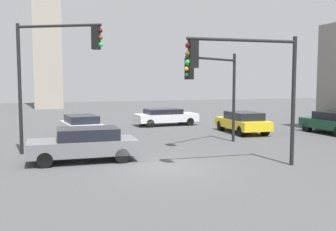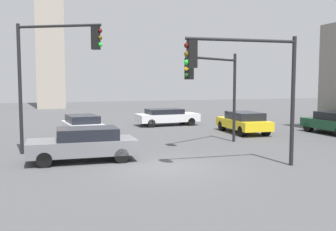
% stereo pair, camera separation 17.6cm
% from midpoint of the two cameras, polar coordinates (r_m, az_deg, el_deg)
% --- Properties ---
extents(ground_plane, '(99.50, 99.50, 0.00)m').
position_cam_midpoint_polar(ground_plane, '(15.16, -0.83, -7.67)').
color(ground_plane, '#4C4C4F').
extents(traffic_light_0, '(3.58, 2.06, 5.93)m').
position_cam_midpoint_polar(traffic_light_0, '(17.98, -16.71, 7.89)').
color(traffic_light_0, black).
rests_on(traffic_light_0, ground_plane).
extents(traffic_light_1, '(4.60, 0.44, 5.09)m').
position_cam_midpoint_polar(traffic_light_1, '(14.88, 11.04, 6.41)').
color(traffic_light_1, black).
rests_on(traffic_light_1, ground_plane).
extents(traffic_light_2, '(3.82, 2.28, 4.85)m').
position_cam_midpoint_polar(traffic_light_2, '(19.86, 6.39, 5.33)').
color(traffic_light_2, black).
rests_on(traffic_light_2, ground_plane).
extents(car_1, '(2.14, 4.51, 1.38)m').
position_cam_midpoint_polar(car_1, '(25.40, 10.78, -0.91)').
color(car_1, yellow).
rests_on(car_1, ground_plane).
extents(car_2, '(4.78, 2.23, 1.26)m').
position_cam_midpoint_polar(car_2, '(29.26, -0.57, -0.13)').
color(car_2, silver).
rests_on(car_2, ground_plane).
extents(car_4, '(1.87, 4.27, 1.42)m').
position_cam_midpoint_polar(car_4, '(26.55, 23.05, -0.92)').
color(car_4, '#19472D').
rests_on(car_4, ground_plane).
extents(car_5, '(2.34, 4.45, 1.32)m').
position_cam_midpoint_polar(car_5, '(23.53, -12.81, -1.50)').
color(car_5, silver).
rests_on(car_5, ground_plane).
extents(car_6, '(4.50, 2.06, 1.40)m').
position_cam_midpoint_polar(car_6, '(16.57, -12.62, -4.10)').
color(car_6, slate).
rests_on(car_6, ground_plane).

